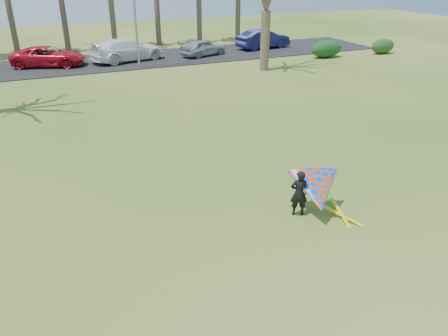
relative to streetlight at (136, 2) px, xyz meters
name	(u,v)px	position (x,y,z in m)	size (l,w,h in m)	color
ground	(252,230)	(-2.16, -22.00, -4.46)	(100.00, 100.00, 0.00)	#225412
parking_strip	(104,62)	(-2.16, 3.00, -4.43)	(46.00, 7.00, 0.06)	black
streetlight	(136,2)	(0.00, 0.00, 0.00)	(2.28, 0.18, 8.00)	gray
hedge_near	(326,49)	(14.48, -2.04, -3.79)	(2.71, 1.23, 1.35)	#153A18
hedge_far	(383,46)	(19.77, -2.53, -3.85)	(2.20, 1.03, 1.22)	#193E16
car_2	(48,56)	(-6.04, 3.06, -3.70)	(2.35, 5.10, 1.42)	red
car_3	(127,50)	(-0.38, 2.74, -3.58)	(2.32, 5.70, 1.66)	white
car_4	(203,47)	(5.64, 2.32, -3.75)	(1.55, 3.86, 1.31)	#969AA2
car_5	(263,39)	(11.67, 3.38, -3.61)	(1.68, 4.82, 1.59)	#1A1A4E
kite_flyer	(316,191)	(-0.08, -21.99, -3.63)	(2.13, 2.39, 2.02)	black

